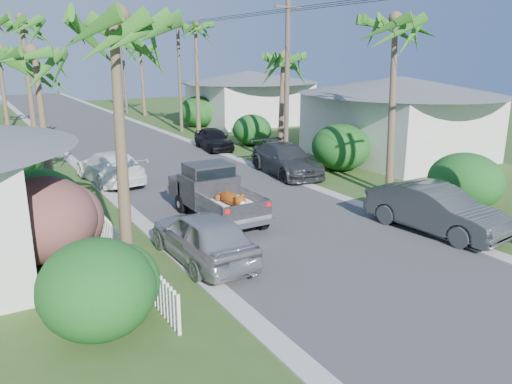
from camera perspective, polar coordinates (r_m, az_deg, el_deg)
ground at (r=14.81m, az=13.60°, el=-9.36°), size 120.00×120.00×0.00m
road at (r=36.30m, az=-14.88°, el=5.37°), size 8.00×100.00×0.02m
curb_left at (r=35.40m, az=-21.59°, el=4.58°), size 0.60×100.00×0.06m
curb_right at (r=37.66m, az=-8.57°, el=6.11°), size 0.60×100.00×0.06m
pickup_truck at (r=19.19m, az=-5.00°, el=0.05°), size 1.98×5.12×2.06m
parked_car_rn at (r=18.65m, az=19.80°, el=-1.89°), size 2.37×5.20×1.65m
parked_car_rm at (r=26.03m, az=3.47°, el=3.69°), size 2.76×5.56×1.55m
parked_car_rf at (r=32.94m, az=-4.88°, el=6.07°), size 2.14×4.32×1.41m
parked_car_ln at (r=15.25m, az=-6.12°, el=-5.03°), size 1.96×4.66×1.57m
parked_car_lf at (r=25.35m, az=-16.33°, el=2.74°), size 2.54×5.44×1.54m
palm_l_a at (r=12.94m, az=-16.23°, el=18.54°), size 4.40×4.40×8.20m
palm_l_b at (r=21.65m, az=-23.98°, el=14.34°), size 4.40×4.40×7.40m
palm_l_c at (r=31.72m, az=-25.27°, el=17.41°), size 4.40×4.40×9.20m
palm_r_a at (r=22.21m, az=15.99°, el=18.36°), size 4.40×4.40×8.70m
palm_r_b at (r=29.34m, az=3.01°, el=15.23°), size 4.40×4.40×7.20m
palm_r_c at (r=38.87m, az=-6.93°, el=18.41°), size 4.40×4.40×9.40m
palm_r_d at (r=52.02m, az=-13.07°, el=15.89°), size 4.40×4.40×8.00m
shrub_l_a at (r=11.81m, az=-17.71°, el=-10.46°), size 2.60×2.86×2.20m
shrub_l_b at (r=16.31m, az=-22.88°, el=-2.93°), size 3.00×3.30×2.60m
shrub_l_c at (r=20.25m, az=-23.33°, el=-0.40°), size 2.40×2.64×2.00m
shrub_l_d at (r=27.96m, az=-26.87°, el=3.74°), size 3.20×3.52×2.40m
shrub_r_a at (r=21.81m, az=22.81°, el=1.15°), size 2.80×3.08×2.30m
shrub_r_b at (r=27.30m, az=9.65°, el=5.07°), size 3.00×3.30×2.50m
shrub_r_c at (r=34.44m, az=-0.47°, el=7.12°), size 2.60×2.86×2.10m
shrub_r_d at (r=43.48m, az=-6.60°, el=9.12°), size 3.20×3.52×2.60m
picket_fence at (r=16.39m, az=-16.10°, el=-5.15°), size 0.10×11.00×1.00m
house_right_near at (r=31.41m, az=15.90°, el=7.85°), size 8.00×9.00×4.80m
house_right_far at (r=45.65m, az=-0.81°, el=10.56°), size 9.00×8.00×4.60m
utility_pole_b at (r=27.16m, az=3.55°, el=12.34°), size 1.60×0.26×9.00m
utility_pole_c at (r=40.46m, az=-8.74°, el=13.26°), size 1.60×0.26×9.00m
utility_pole_d at (r=54.64m, az=-14.85°, el=13.50°), size 1.60×0.26×9.00m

